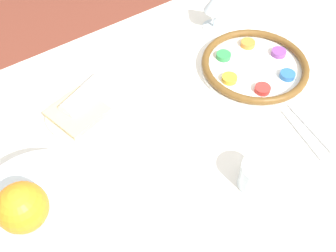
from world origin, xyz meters
The scene contains 12 objects.
ground_plane centered at (0.00, 0.00, 0.00)m, with size 8.00×8.00×0.00m, color brown.
dining_table centered at (0.00, 0.00, 0.39)m, with size 1.48×0.82×0.78m.
seder_plate centered at (-0.24, -0.02, 0.79)m, with size 0.29×0.29×0.03m.
wine_glass centered at (-0.27, -0.22, 0.86)m, with size 0.07×0.07×0.12m.
fruit_stand centered at (0.40, 0.09, 0.86)m, with size 0.23×0.23×0.11m.
orange_fruit centered at (0.42, 0.11, 0.93)m, with size 0.09×0.09×0.09m.
bread_plate centered at (0.22, -0.14, 0.79)m, with size 0.16×0.16×0.02m.
napkin_roll centered at (0.18, -0.18, 0.80)m, with size 0.15×0.09×0.04m.
cup_near centered at (0.00, 0.25, 0.81)m, with size 0.07×0.07×0.07m.
fork_left centered at (-0.22, 0.21, 0.78)m, with size 0.04×0.16×0.01m.
fork_right centered at (-0.19, 0.21, 0.78)m, with size 0.05×0.16×0.01m.
spoon centered at (0.19, -0.22, 0.78)m, with size 0.14×0.06×0.01m.
Camera 1 is at (0.40, 0.49, 1.52)m, focal length 42.00 mm.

